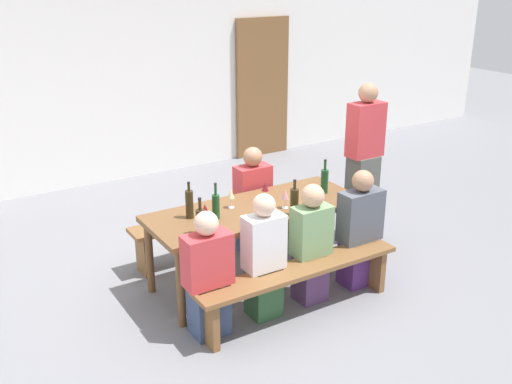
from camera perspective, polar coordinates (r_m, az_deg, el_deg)
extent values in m
plane|color=slate|center=(5.77, 0.00, -8.38)|extent=(24.00, 24.00, 0.00)
cube|color=white|center=(8.34, -13.19, 11.95)|extent=(14.00, 0.20, 3.20)
cube|color=brown|center=(9.26, 0.62, 9.87)|extent=(0.90, 0.06, 2.10)
cube|color=brown|center=(5.45, 0.00, -1.72)|extent=(2.01, 0.78, 0.05)
cylinder|color=brown|center=(4.96, -7.19, -9.13)|extent=(0.07, 0.07, 0.70)
cylinder|color=brown|center=(5.87, 9.45, -4.30)|extent=(0.07, 0.07, 0.70)
cylinder|color=brown|center=(5.50, -10.11, -6.13)|extent=(0.07, 0.07, 0.70)
cylinder|color=brown|center=(6.33, 5.56, -2.17)|extent=(0.07, 0.07, 0.70)
cube|color=brown|center=(5.06, 4.15, -7.36)|extent=(1.91, 0.30, 0.04)
cube|color=brown|center=(4.79, -4.47, -12.29)|extent=(0.06, 0.24, 0.41)
cube|color=brown|center=(5.66, 11.21, -7.09)|extent=(0.06, 0.24, 0.41)
cube|color=brown|center=(6.12, -3.41, -2.15)|extent=(1.91, 0.30, 0.04)
cube|color=brown|center=(5.89, -10.73, -5.85)|extent=(0.06, 0.24, 0.41)
cube|color=brown|center=(6.62, 3.16, -2.42)|extent=(0.06, 0.24, 0.41)
cylinder|color=#194723|center=(5.17, -3.85, -1.43)|extent=(0.07, 0.07, 0.22)
cylinder|color=#194723|center=(5.11, -3.89, 0.21)|extent=(0.02, 0.02, 0.10)
cylinder|color=black|center=(5.09, -3.90, 0.79)|extent=(0.03, 0.03, 0.01)
cylinder|color=#332814|center=(5.24, 3.67, -0.97)|extent=(0.07, 0.07, 0.25)
cylinder|color=#332814|center=(5.18, 3.71, 0.66)|extent=(0.03, 0.03, 0.07)
cylinder|color=black|center=(5.17, 3.73, 1.11)|extent=(0.03, 0.03, 0.01)
cylinder|color=#332814|center=(4.90, -5.32, -2.86)|extent=(0.08, 0.08, 0.21)
cylinder|color=#332814|center=(4.84, -5.38, -1.21)|extent=(0.03, 0.03, 0.09)
cylinder|color=black|center=(4.82, -5.40, -0.63)|extent=(0.03, 0.03, 0.01)
cylinder|color=#332814|center=(5.21, -6.37, -1.18)|extent=(0.07, 0.07, 0.25)
cylinder|color=#332814|center=(5.15, -6.44, 0.47)|extent=(0.02, 0.02, 0.07)
cylinder|color=black|center=(5.14, -6.46, 0.90)|extent=(0.03, 0.03, 0.01)
cylinder|color=#194723|center=(5.79, 6.55, 1.02)|extent=(0.07, 0.07, 0.23)
cylinder|color=#194723|center=(5.74, 6.61, 2.53)|extent=(0.03, 0.03, 0.09)
cylinder|color=black|center=(5.72, 6.63, 3.03)|extent=(0.03, 0.03, 0.01)
cylinder|color=silver|center=(5.63, 0.88, -0.64)|extent=(0.06, 0.06, 0.01)
cylinder|color=silver|center=(5.62, 0.88, -0.24)|extent=(0.01, 0.01, 0.08)
cone|color=maroon|center=(5.59, 0.89, 0.52)|extent=(0.07, 0.07, 0.08)
cylinder|color=silver|center=(5.44, -2.39, -1.48)|extent=(0.06, 0.06, 0.01)
cylinder|color=silver|center=(5.42, -2.40, -1.02)|extent=(0.01, 0.01, 0.09)
cone|color=beige|center=(5.38, -2.41, -0.13)|extent=(0.07, 0.07, 0.09)
cylinder|color=silver|center=(5.17, -4.86, -2.77)|extent=(0.06, 0.06, 0.01)
cylinder|color=silver|center=(5.15, -4.87, -2.37)|extent=(0.01, 0.01, 0.07)
cone|color=maroon|center=(5.12, -4.89, -1.57)|extent=(0.07, 0.07, 0.08)
cylinder|color=silver|center=(5.43, 2.77, -1.50)|extent=(0.06, 0.06, 0.01)
cylinder|color=silver|center=(5.42, 2.78, -1.07)|extent=(0.01, 0.01, 0.08)
cone|color=#D18C93|center=(5.38, 2.80, -0.20)|extent=(0.07, 0.07, 0.10)
cube|color=#37476A|center=(4.92, -4.50, -11.03)|extent=(0.29, 0.24, 0.45)
cube|color=#C6383D|center=(4.70, -4.66, -6.47)|extent=(0.38, 0.20, 0.43)
sphere|color=beige|center=(4.57, -4.77, -2.99)|extent=(0.19, 0.19, 0.19)
cube|color=#2E5733|center=(5.14, 0.73, -9.44)|extent=(0.25, 0.24, 0.45)
cube|color=silver|center=(4.92, 0.75, -4.81)|extent=(0.34, 0.20, 0.47)
sphere|color=beige|center=(4.79, 0.77, -1.25)|extent=(0.19, 0.19, 0.19)
cube|color=#54345F|center=(5.38, 5.16, -8.02)|extent=(0.25, 0.24, 0.45)
cube|color=#729966|center=(5.18, 5.32, -3.69)|extent=(0.34, 0.20, 0.44)
sphere|color=tan|center=(5.06, 5.44, -0.36)|extent=(0.20, 0.20, 0.20)
cube|color=#552B70|center=(5.70, 9.65, -6.53)|extent=(0.31, 0.24, 0.45)
cube|color=#4C515B|center=(5.50, 9.94, -2.24)|extent=(0.41, 0.20, 0.48)
sphere|color=#A87A5B|center=(5.38, 10.16, 1.06)|extent=(0.20, 0.20, 0.20)
cube|color=#314972|center=(6.21, -0.30, -3.79)|extent=(0.27, 0.24, 0.45)
cube|color=#C6383D|center=(6.03, -0.31, 0.28)|extent=(0.36, 0.20, 0.49)
sphere|color=#A87A5B|center=(5.92, -0.31, 3.39)|extent=(0.19, 0.19, 0.19)
cube|color=#51544E|center=(6.50, 9.99, -0.58)|extent=(0.28, 0.24, 0.95)
cube|color=#C6383D|center=(6.27, 10.42, 5.87)|extent=(0.37, 0.20, 0.56)
sphere|color=#A87A5B|center=(6.18, 10.65, 9.29)|extent=(0.20, 0.20, 0.20)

